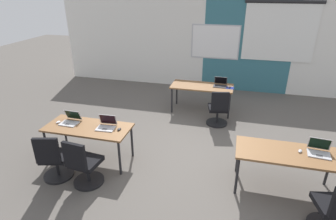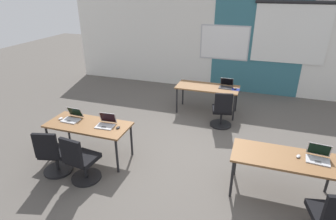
{
  "view_description": "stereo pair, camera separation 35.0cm",
  "coord_description": "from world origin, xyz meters",
  "px_view_note": "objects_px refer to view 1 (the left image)",
  "views": [
    {
      "loc": [
        0.83,
        -4.64,
        3.14
      ],
      "look_at": [
        -0.39,
        0.11,
        0.9
      ],
      "focal_mm": 29.55,
      "sensor_mm": 36.0,
      "label": 1
    },
    {
      "loc": [
        1.16,
        -4.54,
        3.14
      ],
      "look_at": [
        -0.39,
        0.11,
        0.9
      ],
      "focal_mm": 29.55,
      "sensor_mm": 36.0,
      "label": 2
    }
  ],
  "objects_px": {
    "chair_near_right_end": "(335,211)",
    "laptop_far_right": "(220,84)",
    "desk_near_left": "(88,129)",
    "mouse_near_left_inner": "(119,129)",
    "mouse_near_left_end": "(58,122)",
    "desk_far_center": "(202,88)",
    "laptop_near_left_end": "(70,120)",
    "desk_near_right": "(287,156)",
    "mouse_near_right_end": "(300,151)",
    "chair_near_left_inner": "(84,166)",
    "laptop_near_left_inner": "(106,125)",
    "laptop_near_right_end": "(319,151)",
    "chair_near_left_end": "(54,160)",
    "mouse_far_right": "(229,87)",
    "chair_far_right": "(218,111)"
  },
  "relations": [
    {
      "from": "chair_near_left_inner",
      "to": "laptop_near_right_end",
      "type": "xyz_separation_m",
      "value": [
        3.67,
        0.8,
        0.39
      ]
    },
    {
      "from": "mouse_near_left_inner",
      "to": "chair_near_left_end",
      "type": "xyz_separation_m",
      "value": [
        -0.93,
        -0.71,
        -0.36
      ]
    },
    {
      "from": "laptop_near_left_end",
      "to": "laptop_far_right",
      "type": "distance_m",
      "value": 3.84
    },
    {
      "from": "desk_near_left",
      "to": "mouse_near_left_inner",
      "type": "bearing_deg",
      "value": 1.58
    },
    {
      "from": "laptop_near_left_end",
      "to": "laptop_near_right_end",
      "type": "bearing_deg",
      "value": 2.14
    },
    {
      "from": "desk_near_left",
      "to": "chair_near_left_inner",
      "type": "relative_size",
      "value": 1.74
    },
    {
      "from": "laptop_near_right_end",
      "to": "chair_near_left_inner",
      "type": "bearing_deg",
      "value": -161.87
    },
    {
      "from": "mouse_near_left_end",
      "to": "chair_near_left_end",
      "type": "xyz_separation_m",
      "value": [
        0.32,
        -0.69,
        -0.36
      ]
    },
    {
      "from": "desk_near_right",
      "to": "laptop_near_left_inner",
      "type": "relative_size",
      "value": 4.57
    },
    {
      "from": "desk_far_center",
      "to": "mouse_near_left_inner",
      "type": "distance_m",
      "value": 3.0
    },
    {
      "from": "mouse_far_right",
      "to": "laptop_near_left_inner",
      "type": "bearing_deg",
      "value": -127.29
    },
    {
      "from": "mouse_far_right",
      "to": "chair_far_right",
      "type": "height_order",
      "value": "chair_far_right"
    },
    {
      "from": "chair_near_left_inner",
      "to": "chair_near_right_end",
      "type": "distance_m",
      "value": 3.76
    },
    {
      "from": "mouse_near_left_inner",
      "to": "laptop_far_right",
      "type": "relative_size",
      "value": 0.31
    },
    {
      "from": "laptop_far_right",
      "to": "desk_far_center",
      "type": "bearing_deg",
      "value": -167.5
    },
    {
      "from": "desk_far_center",
      "to": "chair_near_left_end",
      "type": "relative_size",
      "value": 1.74
    },
    {
      "from": "desk_far_center",
      "to": "mouse_near_right_end",
      "type": "relative_size",
      "value": 14.16
    },
    {
      "from": "mouse_near_left_end",
      "to": "mouse_far_right",
      "type": "height_order",
      "value": "mouse_far_right"
    },
    {
      "from": "mouse_near_right_end",
      "to": "mouse_far_right",
      "type": "relative_size",
      "value": 1.01
    },
    {
      "from": "laptop_near_left_inner",
      "to": "mouse_near_left_end",
      "type": "distance_m",
      "value": 0.98
    },
    {
      "from": "laptop_near_left_end",
      "to": "chair_far_right",
      "type": "relative_size",
      "value": 0.37
    },
    {
      "from": "mouse_near_left_end",
      "to": "mouse_near_right_end",
      "type": "relative_size",
      "value": 0.98
    },
    {
      "from": "desk_near_right",
      "to": "laptop_near_left_end",
      "type": "xyz_separation_m",
      "value": [
        -3.89,
        0.06,
        0.11
      ]
    },
    {
      "from": "desk_near_right",
      "to": "laptop_near_left_end",
      "type": "relative_size",
      "value": 4.71
    },
    {
      "from": "mouse_far_right",
      "to": "mouse_near_left_end",
      "type": "bearing_deg",
      "value": -137.62
    },
    {
      "from": "mouse_near_left_inner",
      "to": "mouse_near_left_end",
      "type": "distance_m",
      "value": 1.25
    },
    {
      "from": "chair_near_right_end",
      "to": "laptop_far_right",
      "type": "xyz_separation_m",
      "value": [
        -1.83,
        3.68,
        0.39
      ]
    },
    {
      "from": "mouse_near_left_inner",
      "to": "laptop_far_right",
      "type": "height_order",
      "value": "laptop_far_right"
    },
    {
      "from": "desk_far_center",
      "to": "mouse_near_right_end",
      "type": "xyz_separation_m",
      "value": [
        1.94,
        -2.74,
        0.08
      ]
    },
    {
      "from": "desk_near_left",
      "to": "mouse_near_left_inner",
      "type": "xyz_separation_m",
      "value": [
        0.63,
        0.02,
        0.08
      ]
    },
    {
      "from": "laptop_near_left_end",
      "to": "desk_near_right",
      "type": "bearing_deg",
      "value": 0.87
    },
    {
      "from": "laptop_far_right",
      "to": "laptop_near_left_end",
      "type": "bearing_deg",
      "value": -131.35
    },
    {
      "from": "desk_far_center",
      "to": "chair_far_right",
      "type": "height_order",
      "value": "chair_far_right"
    },
    {
      "from": "laptop_near_right_end",
      "to": "mouse_far_right",
      "type": "relative_size",
      "value": 3.18
    },
    {
      "from": "mouse_near_left_end",
      "to": "mouse_far_right",
      "type": "distance_m",
      "value": 4.16
    },
    {
      "from": "desk_near_left",
      "to": "chair_near_right_end",
      "type": "height_order",
      "value": "chair_near_right_end"
    },
    {
      "from": "desk_near_right",
      "to": "chair_near_left_inner",
      "type": "bearing_deg",
      "value": -167.48
    },
    {
      "from": "chair_near_left_inner",
      "to": "mouse_near_left_end",
      "type": "height_order",
      "value": "chair_near_left_inner"
    },
    {
      "from": "chair_near_left_inner",
      "to": "mouse_near_right_end",
      "type": "xyz_separation_m",
      "value": [
        3.4,
        0.77,
        0.36
      ]
    },
    {
      "from": "laptop_near_left_inner",
      "to": "laptop_near_left_end",
      "type": "height_order",
      "value": "laptop_near_left_inner"
    },
    {
      "from": "chair_near_right_end",
      "to": "laptop_far_right",
      "type": "bearing_deg",
      "value": -75.38
    },
    {
      "from": "desk_near_right",
      "to": "laptop_far_right",
      "type": "xyz_separation_m",
      "value": [
        -1.29,
        2.89,
        0.11
      ]
    },
    {
      "from": "desk_near_right",
      "to": "laptop_near_left_inner",
      "type": "distance_m",
      "value": 3.14
    },
    {
      "from": "mouse_near_left_inner",
      "to": "laptop_far_right",
      "type": "bearing_deg",
      "value": 61.15
    },
    {
      "from": "mouse_near_left_end",
      "to": "desk_far_center",
      "type": "bearing_deg",
      "value": 49.81
    },
    {
      "from": "laptop_near_left_inner",
      "to": "chair_near_left_inner",
      "type": "height_order",
      "value": "laptop_near_left_inner"
    },
    {
      "from": "laptop_near_left_end",
      "to": "desk_far_center",
      "type": "bearing_deg",
      "value": 53.73
    },
    {
      "from": "desk_far_center",
      "to": "chair_near_left_end",
      "type": "xyz_separation_m",
      "value": [
        -2.05,
        -3.49,
        -0.28
      ]
    },
    {
      "from": "chair_near_left_inner",
      "to": "laptop_far_right",
      "type": "bearing_deg",
      "value": -111.88
    },
    {
      "from": "desk_near_left",
      "to": "mouse_near_right_end",
      "type": "bearing_deg",
      "value": 0.94
    }
  ]
}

